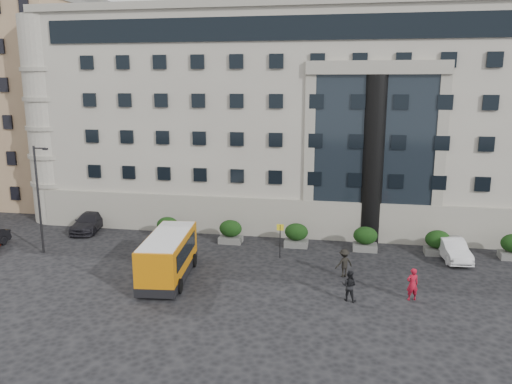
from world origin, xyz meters
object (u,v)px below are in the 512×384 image
pedestrian_b (349,286)px  parked_car_d (84,202)px  white_taxi (452,249)px  hedge_b (231,231)px  parked_car_c (89,222)px  hedge_a (168,228)px  pedestrian_a (412,284)px  hedge_e (438,242)px  pedestrian_c (344,263)px  bus_stop_sign (280,235)px  hedge_d (365,239)px  minibus (168,255)px  hedge_c (296,235)px  street_lamp (39,196)px  red_truck (77,196)px

pedestrian_b → parked_car_d: bearing=-18.5°
white_taxi → hedge_b: bearing=170.3°
white_taxi → parked_car_c: bearing=169.2°
hedge_a → pedestrian_a: 19.91m
hedge_e → pedestrian_c: bearing=-140.4°
white_taxi → pedestrian_a: pedestrian_a is taller
hedge_a → bus_stop_sign: size_ratio=0.73×
hedge_d → pedestrian_b: bearing=-97.5°
bus_stop_sign → pedestrian_a: bus_stop_sign is taller
bus_stop_sign → minibus: size_ratio=0.35×
hedge_b → hedge_e: 15.60m
hedge_c → pedestrian_b: hedge_c is taller
hedge_b → white_taxi: (16.50, -0.80, -0.18)m
street_lamp → red_truck: size_ratio=1.56×
pedestrian_a → pedestrian_c: (-3.93, 2.93, -0.04)m
hedge_a → hedge_e: (20.80, 0.00, 0.00)m
hedge_c → parked_car_d: 23.32m
hedge_b → red_truck: size_ratio=0.36×
parked_car_d → minibus: bearing=-41.9°
white_taxi → pedestrian_c: pedestrian_c is taller
hedge_e → parked_car_c: bearing=177.6°
hedge_d → parked_car_c: bearing=177.0°
hedge_a → pedestrian_c: (14.07, -5.57, 0.01)m
hedge_b → bus_stop_sign: (4.30, -2.80, 0.80)m
parked_car_c → white_taxi: 29.27m
street_lamp → white_taxi: (29.64, 4.00, -3.62)m
street_lamp → pedestrian_c: (22.01, -0.77, -3.43)m
hedge_d → pedestrian_c: bearing=-105.4°
parked_car_d → pedestrian_a: (29.61, -16.21, 0.23)m
hedge_d → minibus: size_ratio=0.26×
pedestrian_b → street_lamp: bearing=3.4°
pedestrian_b → pedestrian_c: pedestrian_c is taller
hedge_d → pedestrian_c: pedestrian_c is taller
bus_stop_sign → parked_car_c: bus_stop_sign is taller
parked_car_c → white_taxi: (29.20, -2.01, 0.01)m
hedge_e → red_truck: (-33.20, 7.94, 0.41)m
red_truck → pedestrian_c: size_ratio=2.73×
hedge_d → hedge_a: bearing=180.0°
red_truck → parked_car_c: size_ratio=1.00×
street_lamp → pedestrian_b: (22.33, -4.41, -3.45)m
pedestrian_a → pedestrian_b: pedestrian_a is taller
hedge_e → parked_car_c: size_ratio=0.36×
hedge_e → hedge_c: bearing=180.0°
hedge_b → pedestrian_a: pedestrian_a is taller
hedge_a → white_taxi: 21.72m
street_lamp → pedestrian_c: 22.29m
hedge_e → pedestrian_c: 8.74m
hedge_b → white_taxi: 16.52m
parked_car_d → white_taxi: same height
parked_car_c → hedge_a: bearing=-17.4°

